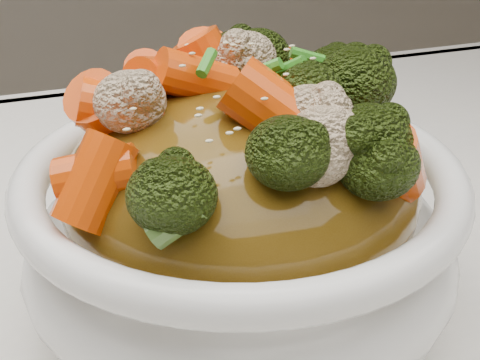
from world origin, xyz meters
name	(u,v)px	position (x,y,z in m)	size (l,w,h in m)	color
bowl	(240,237)	(0.04, 0.04, 0.79)	(0.22, 0.22, 0.09)	white
sauce_base	(240,185)	(0.04, 0.04, 0.82)	(0.18, 0.18, 0.10)	#583D0F
carrots	(240,62)	(0.04, 0.04, 0.89)	(0.18, 0.18, 0.05)	#E34707
broccoli	(240,64)	(0.04, 0.04, 0.89)	(0.18, 0.18, 0.05)	black
cauliflower	(240,68)	(0.04, 0.04, 0.89)	(0.18, 0.18, 0.04)	beige
scallions	(240,60)	(0.04, 0.04, 0.89)	(0.13, 0.13, 0.02)	#2D7E1D
sesame_seeds	(240,60)	(0.04, 0.04, 0.89)	(0.16, 0.16, 0.01)	beige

